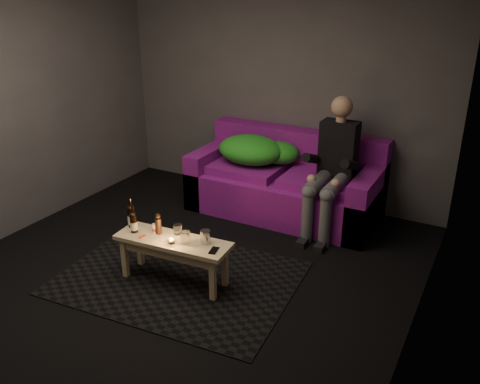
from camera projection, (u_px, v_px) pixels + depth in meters
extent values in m
plane|color=black|center=(172.00, 280.00, 4.51)|extent=(4.50, 4.50, 0.00)
plane|color=#494749|center=(280.00, 89.00, 5.83)|extent=(4.00, 0.00, 4.00)
plane|color=#494749|center=(427.00, 185.00, 3.13)|extent=(0.00, 4.50, 4.50)
cube|color=black|center=(178.00, 278.00, 4.53)|extent=(2.15, 1.63, 0.01)
cube|color=#660D65|center=(284.00, 195.00, 5.73)|extent=(2.09, 0.94, 0.44)
cube|color=#660D65|center=(297.00, 149.00, 5.84)|extent=(2.09, 0.23, 0.46)
cube|color=#660D65|center=(212.00, 172.00, 6.10)|extent=(0.21, 0.94, 0.65)
cube|color=#660D65|center=(367.00, 203.00, 5.27)|extent=(0.21, 0.94, 0.65)
cube|color=#660D65|center=(247.00, 168.00, 5.78)|extent=(0.78, 0.63, 0.10)
cube|color=#660D65|center=(320.00, 182.00, 5.39)|extent=(0.78, 0.63, 0.10)
ellipsoid|color=#2E8D19|center=(251.00, 150.00, 5.73)|extent=(0.75, 0.58, 0.31)
ellipsoid|color=#2E8D19|center=(279.00, 153.00, 5.73)|extent=(0.46, 0.38, 0.25)
ellipsoid|color=#2E8D19|center=(238.00, 150.00, 5.96)|extent=(0.33, 0.27, 0.17)
cube|color=black|center=(339.00, 148.00, 5.27)|extent=(0.38, 0.23, 0.57)
sphere|color=tan|center=(342.00, 107.00, 5.10)|extent=(0.22, 0.22, 0.22)
cylinder|color=#43454B|center=(318.00, 183.00, 5.17)|extent=(0.15, 0.52, 0.15)
cylinder|color=#43454B|center=(335.00, 186.00, 5.08)|extent=(0.15, 0.52, 0.15)
cylinder|color=#43454B|center=(307.00, 218.00, 5.07)|extent=(0.11, 0.11, 0.53)
cylinder|color=#43454B|center=(325.00, 222.00, 4.99)|extent=(0.11, 0.11, 0.53)
cube|color=black|center=(304.00, 241.00, 5.11)|extent=(0.09, 0.23, 0.06)
cube|color=black|center=(321.00, 245.00, 5.03)|extent=(0.09, 0.23, 0.06)
cube|color=tan|center=(173.00, 241.00, 4.34)|extent=(1.04, 0.40, 0.04)
cube|color=tan|center=(173.00, 248.00, 4.37)|extent=(0.91, 0.32, 0.09)
cube|color=tan|center=(125.00, 258.00, 4.49)|extent=(0.05, 0.05, 0.38)
cube|color=tan|center=(140.00, 246.00, 4.68)|extent=(0.05, 0.05, 0.38)
cube|color=tan|center=(213.00, 280.00, 4.16)|extent=(0.05, 0.05, 0.38)
cube|color=tan|center=(225.00, 267.00, 4.35)|extent=(0.05, 0.05, 0.38)
cylinder|color=black|center=(131.00, 217.00, 4.52)|extent=(0.07, 0.07, 0.19)
cylinder|color=white|center=(132.00, 220.00, 4.53)|extent=(0.07, 0.07, 0.08)
cone|color=black|center=(130.00, 206.00, 4.48)|extent=(0.07, 0.07, 0.03)
cylinder|color=black|center=(130.00, 203.00, 4.47)|extent=(0.03, 0.03, 0.09)
cylinder|color=black|center=(134.00, 223.00, 4.43)|extent=(0.06, 0.06, 0.17)
cylinder|color=white|center=(134.00, 226.00, 4.44)|extent=(0.06, 0.06, 0.07)
cone|color=black|center=(133.00, 213.00, 4.39)|extent=(0.06, 0.06, 0.03)
cylinder|color=black|center=(133.00, 210.00, 4.38)|extent=(0.02, 0.02, 0.08)
cylinder|color=silver|center=(155.00, 228.00, 4.43)|extent=(0.04, 0.04, 0.09)
cylinder|color=black|center=(158.00, 226.00, 4.40)|extent=(0.07, 0.07, 0.14)
cylinder|color=white|center=(178.00, 229.00, 4.41)|extent=(0.09, 0.09, 0.09)
cylinder|color=white|center=(171.00, 241.00, 4.26)|extent=(0.06, 0.06, 0.05)
sphere|color=orange|center=(171.00, 239.00, 4.26)|extent=(0.02, 0.02, 0.02)
cylinder|color=white|center=(185.00, 238.00, 4.25)|extent=(0.10, 0.10, 0.10)
cylinder|color=#B5B8BD|center=(205.00, 237.00, 4.25)|extent=(0.09, 0.09, 0.12)
cube|color=black|center=(214.00, 250.00, 4.15)|extent=(0.08, 0.13, 0.01)
cube|color=red|center=(142.00, 237.00, 4.36)|extent=(0.03, 0.07, 0.01)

